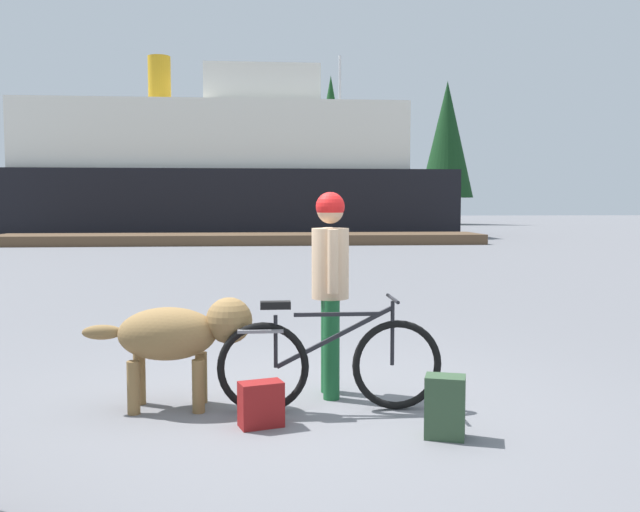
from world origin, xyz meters
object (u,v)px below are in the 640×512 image
(backpack, at_px, (445,407))
(sailboat_moored, at_px, (340,223))
(handbag_pannier, at_px, (261,404))
(person_cyclist, at_px, (330,273))
(bicycle, at_px, (329,363))
(dog, at_px, (180,334))
(ferry_boat, at_px, (219,174))

(backpack, height_order, sailboat_moored, sailboat_moored)
(handbag_pannier, height_order, sailboat_moored, sailboat_moored)
(person_cyclist, distance_m, backpack, 1.59)
(bicycle, xyz_separation_m, dog, (-1.20, 0.19, 0.22))
(dog, bearing_deg, sailboat_moored, 81.04)
(dog, bearing_deg, person_cyclist, 11.60)
(bicycle, bearing_deg, person_cyclist, 82.91)
(dog, xyz_separation_m, sailboat_moored, (4.99, 31.66, -0.08))
(sailboat_moored, bearing_deg, dog, -98.96)
(ferry_boat, bearing_deg, person_cyclist, -84.88)
(sailboat_moored, bearing_deg, bicycle, -96.79)
(ferry_boat, distance_m, sailboat_moored, 7.22)
(backpack, bearing_deg, dog, 155.59)
(ferry_boat, bearing_deg, sailboat_moored, 19.77)
(person_cyclist, height_order, dog, person_cyclist)
(dog, bearing_deg, handbag_pannier, -39.10)
(bicycle, height_order, handbag_pannier, bicycle)
(backpack, distance_m, sailboat_moored, 32.69)
(backpack, bearing_deg, ferry_boat, 96.25)
(backpack, xyz_separation_m, handbag_pannier, (-1.31, 0.36, -0.05))
(bicycle, xyz_separation_m, sailboat_moored, (3.79, 31.85, 0.14))
(handbag_pannier, bearing_deg, backpack, -15.36)
(bicycle, distance_m, ferry_boat, 29.80)
(backpack, distance_m, handbag_pannier, 1.36)
(person_cyclist, bearing_deg, ferry_boat, 95.12)
(bicycle, distance_m, person_cyclist, 0.81)
(person_cyclist, relative_size, handbag_pannier, 5.20)
(person_cyclist, xyz_separation_m, backpack, (0.71, -1.15, -0.85))
(dog, xyz_separation_m, backpack, (1.96, -0.89, -0.39))
(bicycle, relative_size, handbag_pannier, 5.33)
(backpack, relative_size, handbag_pannier, 1.32)
(person_cyclist, xyz_separation_m, dog, (-1.25, -0.26, -0.46))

